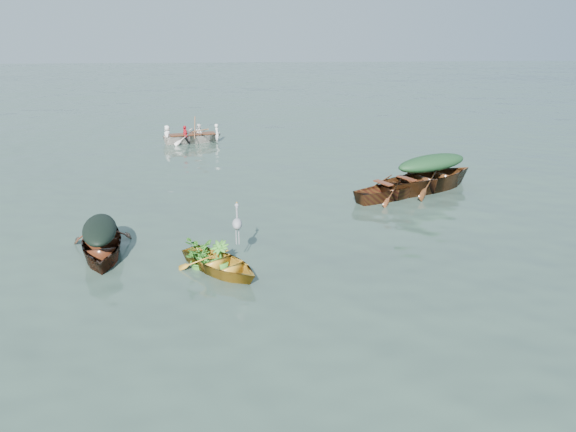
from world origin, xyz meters
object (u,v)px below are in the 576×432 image
object	(u,v)px
heron	(237,230)
rowed_boat	(193,143)
yellow_dinghy	(221,272)
green_tarp_boat	(430,190)
dark_covered_boat	(102,255)
open_wooden_boat	(394,198)

from	to	relation	value
heron	rowed_boat	bearing A→B (deg)	57.77
yellow_dinghy	green_tarp_boat	xyz separation A→B (m)	(6.56, 5.86, 0.00)
yellow_dinghy	dark_covered_boat	xyz separation A→B (m)	(-2.79, 1.17, 0.00)
dark_covered_boat	green_tarp_boat	world-z (taller)	green_tarp_boat
yellow_dinghy	open_wooden_boat	xyz separation A→B (m)	(5.18, 5.11, 0.00)
rowed_boat	heron	world-z (taller)	heron
green_tarp_boat	open_wooden_boat	xyz separation A→B (m)	(-1.38, -0.75, 0.00)
heron	yellow_dinghy	bearing A→B (deg)	-174.81
open_wooden_boat	rowed_boat	bearing A→B (deg)	8.87
yellow_dinghy	dark_covered_boat	size ratio (longest dim) A/B	0.74
dark_covered_boat	green_tarp_boat	bearing A→B (deg)	15.08
heron	open_wooden_boat	bearing A→B (deg)	3.52
rowed_boat	yellow_dinghy	bearing A→B (deg)	173.54
dark_covered_boat	yellow_dinghy	bearing A→B (deg)	-34.32
yellow_dinghy	heron	size ratio (longest dim) A/B	3.00
open_wooden_boat	rowed_boat	size ratio (longest dim) A/B	1.09
green_tarp_boat	rowed_boat	world-z (taller)	green_tarp_boat
open_wooden_boat	rowed_boat	xyz separation A→B (m)	(-6.92, 9.10, 0.00)
open_wooden_boat	yellow_dinghy	bearing A→B (deg)	106.22
dark_covered_boat	heron	bearing A→B (deg)	-25.24
green_tarp_boat	heron	size ratio (longest dim) A/B	5.55
yellow_dinghy	green_tarp_boat	bearing A→B (deg)	0.82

